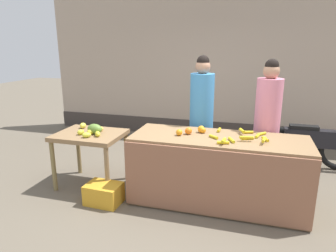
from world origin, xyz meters
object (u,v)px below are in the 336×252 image
parked_motorcycle (309,144)px  vendor_woman_pink_shirt (267,126)px  vendor_woman_blue_shirt (201,119)px  produce_crate (104,194)px  produce_sack (152,155)px

parked_motorcycle → vendor_woman_pink_shirt: bearing=-126.3°
parked_motorcycle → vendor_woman_blue_shirt: bearing=-150.1°
vendor_woman_blue_shirt → produce_crate: (-1.05, -1.08, -0.80)m
produce_crate → produce_sack: (0.29, 1.06, 0.17)m
vendor_woman_blue_shirt → produce_sack: (-0.75, -0.03, -0.63)m
vendor_woman_blue_shirt → parked_motorcycle: bearing=29.9°
vendor_woman_blue_shirt → vendor_woman_pink_shirt: (0.90, -0.05, -0.02)m
vendor_woman_pink_shirt → parked_motorcycle: size_ratio=1.12×
vendor_woman_blue_shirt → produce_sack: size_ratio=3.06×
vendor_woman_blue_shirt → parked_motorcycle: (1.62, 0.93, -0.52)m
vendor_woman_blue_shirt → produce_sack: 0.98m
parked_motorcycle → produce_crate: 3.36m
vendor_woman_blue_shirt → vendor_woman_pink_shirt: size_ratio=1.02×
parked_motorcycle → produce_crate: size_ratio=3.64×
produce_crate → produce_sack: produce_sack is taller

